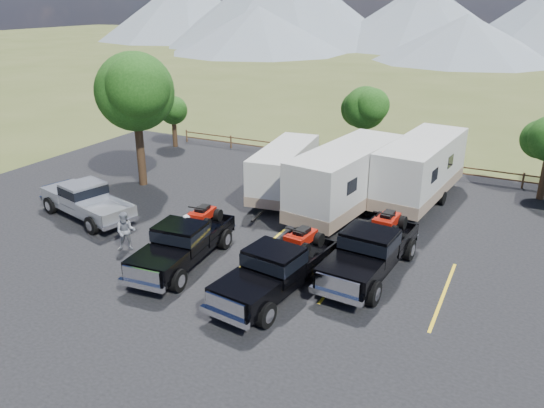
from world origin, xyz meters
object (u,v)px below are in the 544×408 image
at_px(rig_left, 184,241).
at_px(trailer_center, 346,180).
at_px(rig_right, 371,249).
at_px(trailer_right, 421,170).
at_px(person_b, 126,231).
at_px(trailer_left, 284,171).
at_px(person_a, 187,235).
at_px(pickup_silver, 86,200).
at_px(rig_center, 278,267).
at_px(tree_big_nw, 135,92).

bearing_deg(rig_left, trailer_center, 57.87).
distance_m(rig_right, trailer_right, 9.02).
bearing_deg(person_b, trailer_left, 37.92).
height_order(person_a, person_b, person_a).
relative_size(trailer_left, pickup_silver, 1.29).
height_order(trailer_left, person_a, trailer_left).
xyz_separation_m(trailer_right, person_b, (-10.31, -11.79, -0.94)).
distance_m(trailer_left, trailer_center, 4.06).
bearing_deg(pickup_silver, rig_left, 90.53).
distance_m(rig_center, pickup_silver, 12.05).
height_order(tree_big_nw, trailer_center, tree_big_nw).
height_order(rig_center, person_b, rig_center).
distance_m(rig_left, pickup_silver, 7.53).
distance_m(tree_big_nw, rig_right, 16.79).
xyz_separation_m(trailer_center, pickup_silver, (-11.55, -6.42, -0.90)).
xyz_separation_m(trailer_left, trailer_center, (3.94, -0.92, 0.35)).
relative_size(pickup_silver, person_b, 3.60).
bearing_deg(trailer_left, pickup_silver, -142.95).
bearing_deg(rig_left, trailer_left, 83.19).
relative_size(tree_big_nw, trailer_left, 0.94).
relative_size(rig_left, pickup_silver, 0.98).
bearing_deg(trailer_center, person_a, -112.68).
bearing_deg(trailer_left, person_a, -100.90).
relative_size(rig_left, trailer_right, 0.62).
relative_size(rig_right, person_b, 3.73).
distance_m(trailer_left, person_a, 8.56).
bearing_deg(rig_right, tree_big_nw, 168.00).
distance_m(rig_center, trailer_left, 10.42).
bearing_deg(trailer_right, person_a, -118.37).
distance_m(rig_center, trailer_center, 8.64).
xyz_separation_m(rig_left, pickup_silver, (-7.30, 1.82, -0.04)).
height_order(tree_big_nw, rig_right, tree_big_nw).
height_order(rig_right, trailer_center, trailer_center).
bearing_deg(rig_right, pickup_silver, -172.18).
bearing_deg(tree_big_nw, person_a, -39.79).
bearing_deg(trailer_right, rig_center, -96.67).
height_order(rig_left, trailer_right, trailer_right).
relative_size(trailer_center, person_a, 5.34).
bearing_deg(trailer_right, tree_big_nw, -158.07).
bearing_deg(trailer_right, rig_left, -115.87).
relative_size(tree_big_nw, rig_center, 1.19).
height_order(rig_left, rig_center, rig_center).
relative_size(rig_left, person_a, 3.30).
distance_m(rig_center, trailer_right, 12.33).
bearing_deg(person_a, trailer_left, -102.22).
bearing_deg(person_b, rig_right, -17.09).
xyz_separation_m(trailer_center, trailer_right, (3.04, 3.40, -0.02)).
bearing_deg(rig_right, person_b, -160.22).
xyz_separation_m(tree_big_nw, rig_center, (12.79, -7.61, -4.54)).
bearing_deg(trailer_right, pickup_silver, -139.89).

